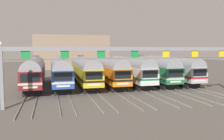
% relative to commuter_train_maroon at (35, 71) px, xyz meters
% --- Properties ---
extents(ground_plane, '(160.00, 160.00, 0.00)m').
position_rel_commuter_train_maroon_xyz_m(ground_plane, '(12.04, 0.00, -2.69)').
color(ground_plane, '#5B564F').
extents(track_bed, '(25.58, 70.00, 0.15)m').
position_rel_commuter_train_maroon_xyz_m(track_bed, '(12.04, 17.00, -2.61)').
color(track_bed, gray).
rests_on(track_bed, ground).
extents(commuter_train_maroon, '(2.88, 18.06, 5.05)m').
position_rel_commuter_train_maroon_xyz_m(commuter_train_maroon, '(0.00, 0.00, 0.00)').
color(commuter_train_maroon, maroon).
rests_on(commuter_train_maroon, ground).
extents(commuter_train_blue, '(2.88, 18.06, 4.77)m').
position_rel_commuter_train_maroon_xyz_m(commuter_train_blue, '(4.01, -0.00, -0.00)').
color(commuter_train_blue, '#284C9E').
rests_on(commuter_train_blue, ground).
extents(commuter_train_yellow, '(2.88, 18.06, 5.05)m').
position_rel_commuter_train_maroon_xyz_m(commuter_train_yellow, '(8.03, 0.00, 0.00)').
color(commuter_train_yellow, gold).
rests_on(commuter_train_yellow, ground).
extents(commuter_train_orange, '(2.88, 18.06, 5.05)m').
position_rel_commuter_train_maroon_xyz_m(commuter_train_orange, '(12.04, 0.00, 0.00)').
color(commuter_train_orange, orange).
rests_on(commuter_train_orange, ground).
extents(commuter_train_white, '(2.88, 18.06, 4.77)m').
position_rel_commuter_train_maroon_xyz_m(commuter_train_white, '(16.05, -0.00, -0.00)').
color(commuter_train_white, white).
rests_on(commuter_train_white, ground).
extents(commuter_train_green, '(2.88, 18.06, 5.05)m').
position_rel_commuter_train_maroon_xyz_m(commuter_train_green, '(20.07, 0.00, 0.00)').
color(commuter_train_green, '#236B42').
rests_on(commuter_train_green, ground).
extents(commuter_train_stainless, '(2.88, 18.06, 4.77)m').
position_rel_commuter_train_maroon_xyz_m(commuter_train_stainless, '(24.08, -0.00, -0.00)').
color(commuter_train_stainless, '#B2B5BA').
rests_on(commuter_train_stainless, ground).
extents(catenary_gantry, '(29.32, 0.44, 6.97)m').
position_rel_commuter_train_maroon_xyz_m(catenary_gantry, '(12.04, -13.50, 2.74)').
color(catenary_gantry, gray).
rests_on(catenary_gantry, ground).
extents(maintenance_building, '(22.72, 10.00, 10.38)m').
position_rel_commuter_train_maroon_xyz_m(maintenance_building, '(9.02, 36.42, 2.50)').
color(maintenance_building, gray).
rests_on(maintenance_building, ground).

